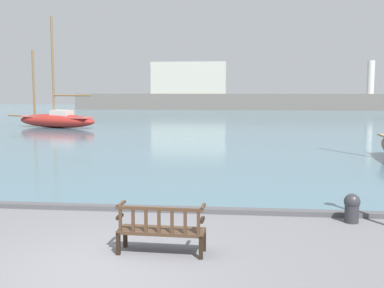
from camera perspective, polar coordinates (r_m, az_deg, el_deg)
The scene contains 7 objects.
ground_plane at distance 8.61m, azimuth -10.34°, elevation -14.18°, with size 160.00×160.00×0.00m, color slate.
harbor_water at distance 51.85m, azimuth 3.58°, elevation 3.16°, with size 100.00×80.00×0.08m, color slate.
quay_edge_kerb at distance 12.16m, azimuth -5.16°, elevation -7.64°, with size 40.00×0.30×0.12m, color #4C4C50.
park_bench at distance 9.01m, azimuth -3.68°, elevation -10.00°, with size 1.62×0.59×0.92m.
sailboat_distant_harbor at distance 38.78m, azimuth -15.79°, elevation 2.87°, with size 8.40×3.86×8.47m.
mooring_bollard at distance 11.62m, azimuth 18.42°, elevation -7.09°, with size 0.37×0.37×0.67m.
far_breakwater at distance 70.43m, azimuth 3.21°, elevation 5.80°, with size 45.18×2.40×7.06m.
Camera 1 is at (2.34, -7.71, 3.02)m, focal length 45.00 mm.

